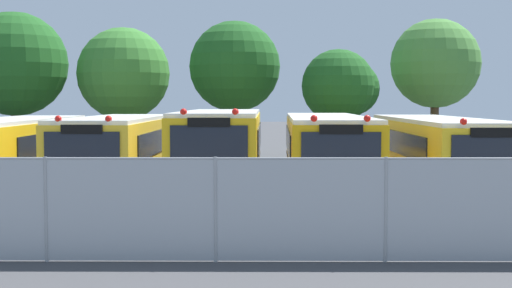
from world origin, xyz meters
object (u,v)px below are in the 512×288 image
school_bus_1 (119,151)px  tree_1 (121,73)px  school_bus_4 (437,151)px  tree_3 (342,87)px  tree_4 (436,62)px  tree_0 (12,64)px  school_bus_3 (326,151)px  tree_2 (234,67)px  school_bus_0 (14,152)px  traffic_cone (245,231)px  school_bus_2 (221,148)px

school_bus_1 → tree_1: size_ratio=1.45×
school_bus_4 → tree_3: size_ratio=2.16×
tree_4 → tree_3: bearing=-162.7°
tree_1 → tree_4: bearing=2.5°
school_bus_1 → tree_0: 13.36m
school_bus_3 → tree_2: size_ratio=1.64×
school_bus_0 → school_bus_3: school_bus_3 is taller
school_bus_3 → tree_3: size_ratio=2.09×
school_bus_3 → traffic_cone: size_ratio=17.22×
tree_0 → tree_1: bearing=8.9°
school_bus_1 → school_bus_4: (10.24, 0.34, -0.02)m
school_bus_4 → traffic_cone: size_ratio=17.80×
school_bus_0 → tree_4: size_ratio=1.43×
school_bus_0 → tree_4: (16.46, 12.16, 3.53)m
school_bus_2 → school_bus_4: bearing=-177.6°
school_bus_0 → school_bus_3: 10.02m
school_bus_0 → school_bus_3: bearing=179.6°
tree_0 → tree_1: (4.96, 0.78, -0.41)m
school_bus_4 → tree_0: (-17.37, 10.46, 3.36)m
school_bus_0 → tree_0: tree_0 is taller
tree_2 → traffic_cone: bearing=-87.3°
tree_0 → school_bus_0: bearing=-70.8°
traffic_cone → school_bus_4: bearing=54.8°
tree_3 → tree_1: bearing=175.6°
school_bus_2 → tree_4: 15.95m
school_bus_4 → tree_2: bearing=-59.0°
school_bus_1 → tree_3: tree_3 is taller
school_bus_2 → traffic_cone: school_bus_2 is taller
tree_2 → tree_4: (9.81, 0.05, 0.24)m
school_bus_1 → school_bus_2: (3.28, 0.11, 0.09)m
tree_0 → tree_4: 20.25m
school_bus_0 → school_bus_1: (3.39, -0.07, 0.03)m
school_bus_3 → school_bus_4: school_bus_3 is taller
school_bus_0 → tree_0: (-3.74, 10.73, 3.37)m
school_bus_1 → tree_3: bearing=-127.7°
school_bus_0 → tree_0: bearing=-71.8°
school_bus_1 → school_bus_0: bearing=-1.0°
school_bus_0 → tree_3: bearing=-138.7°
school_bus_2 → tree_4: tree_4 is taller
tree_3 → school_bus_1: bearing=-127.8°
traffic_cone → tree_4: bearing=66.6°
tree_0 → tree_2: bearing=7.6°
tree_3 → traffic_cone: tree_3 is taller
school_bus_1 → tree_4: bearing=-136.7°
school_bus_0 → school_bus_1: size_ratio=1.06×
school_bus_1 → school_bus_4: 10.24m
school_bus_3 → tree_0: 17.70m
school_bus_0 → school_bus_2: bearing=179.3°
school_bus_0 → school_bus_2: 6.67m
school_bus_4 → school_bus_1: bearing=2.3°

